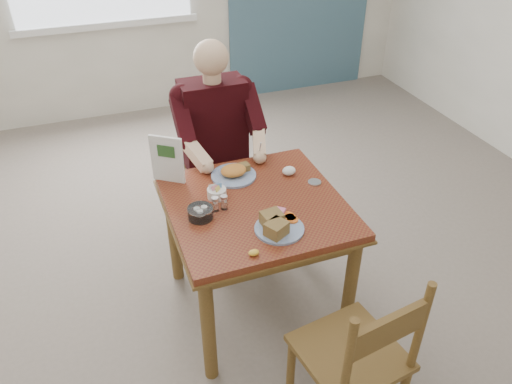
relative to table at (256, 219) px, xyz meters
name	(u,v)px	position (x,y,z in m)	size (l,w,h in m)	color
floor	(256,303)	(0.00, 0.00, -0.64)	(6.00, 6.00, 0.00)	slate
lemon_wedge	(254,253)	(-0.15, -0.38, 0.13)	(0.05, 0.04, 0.03)	yellow
napkin	(289,171)	(0.27, 0.19, 0.14)	(0.08, 0.06, 0.05)	white
metal_dish	(314,182)	(0.37, 0.06, 0.12)	(0.07, 0.07, 0.01)	silver
table	(256,219)	(0.00, 0.00, 0.00)	(0.92, 0.92, 0.75)	brown
chair_far	(215,171)	(0.00, 0.80, -0.16)	(0.42, 0.42, 0.95)	brown
chair_near	(357,358)	(0.14, -0.87, -0.16)	(0.48, 0.48, 0.95)	brown
diner	(217,133)	(0.00, 0.71, 0.17)	(0.53, 0.56, 1.39)	gray
near_plate	(277,225)	(0.02, -0.25, 0.14)	(0.31, 0.31, 0.08)	white
far_plate	(234,172)	(-0.03, 0.28, 0.14)	(0.28, 0.28, 0.07)	white
caddy	(217,193)	(-0.18, 0.12, 0.14)	(0.11, 0.11, 0.08)	white
shakers	(220,203)	(-0.19, 0.00, 0.15)	(0.08, 0.04, 0.08)	white
creamer	(200,213)	(-0.31, -0.03, 0.14)	(0.16, 0.16, 0.06)	white
menu	(167,159)	(-0.38, 0.36, 0.25)	(0.16, 0.12, 0.28)	white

